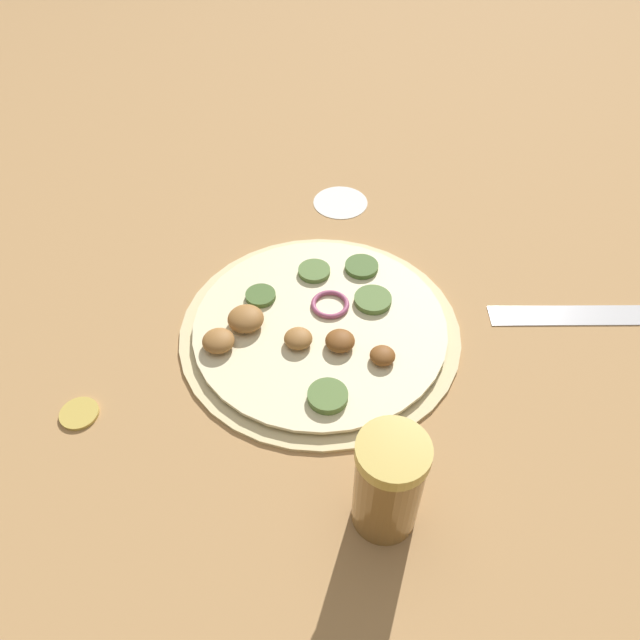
# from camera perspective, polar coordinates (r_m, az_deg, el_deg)

# --- Properties ---
(ground_plane) EXTENTS (3.00, 3.00, 0.00)m
(ground_plane) POSITION_cam_1_polar(r_m,az_deg,el_deg) (0.66, -0.00, -1.04)
(ground_plane) COLOR tan
(pizza) EXTENTS (0.30, 0.30, 0.03)m
(pizza) POSITION_cam_1_polar(r_m,az_deg,el_deg) (0.66, -0.21, -0.67)
(pizza) COLOR beige
(pizza) RESTS_ON ground_plane
(spice_jar) EXTENTS (0.06, 0.06, 0.11)m
(spice_jar) POSITION_cam_1_polar(r_m,az_deg,el_deg) (0.50, 6.26, -14.66)
(spice_jar) COLOR olive
(spice_jar) RESTS_ON ground_plane
(loose_cap) EXTENTS (0.04, 0.04, 0.01)m
(loose_cap) POSITION_cam_1_polar(r_m,az_deg,el_deg) (0.64, -21.20, -7.89)
(loose_cap) COLOR gold
(loose_cap) RESTS_ON ground_plane
(flour_patch) EXTENTS (0.07, 0.07, 0.00)m
(flour_patch) POSITION_cam_1_polar(r_m,az_deg,el_deg) (0.83, 1.88, 10.71)
(flour_patch) COLOR white
(flour_patch) RESTS_ON ground_plane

